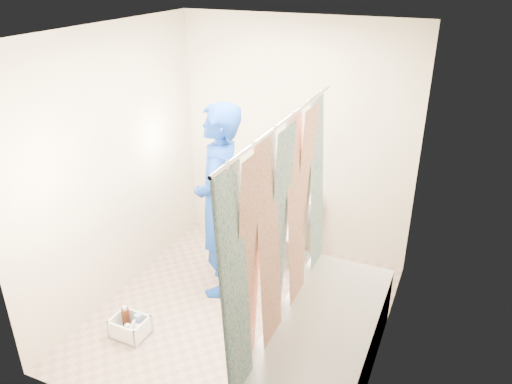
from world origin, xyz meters
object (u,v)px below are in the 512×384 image
at_px(bathtub, 321,349).
at_px(cleaning_caddy, 131,328).
at_px(toilet, 287,232).
at_px(plumber, 219,202).

height_order(bathtub, cleaning_caddy, bathtub).
bearing_deg(cleaning_caddy, toilet, 66.53).
xyz_separation_m(bathtub, cleaning_caddy, (-1.56, -0.20, -0.19)).
height_order(plumber, cleaning_caddy, plumber).
height_order(toilet, plumber, plumber).
bearing_deg(toilet, plumber, -98.51).
relative_size(bathtub, plumber, 0.98).
height_order(toilet, cleaning_caddy, toilet).
distance_m(bathtub, cleaning_caddy, 1.59).
height_order(bathtub, toilet, toilet).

